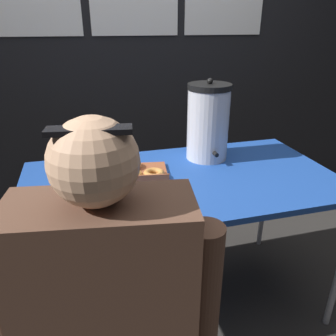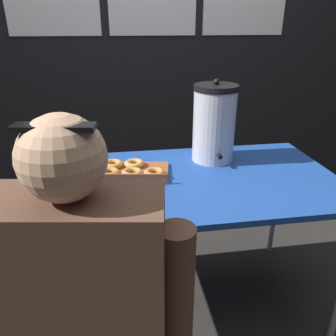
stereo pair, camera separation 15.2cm
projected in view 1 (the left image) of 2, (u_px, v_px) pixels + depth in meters
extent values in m
plane|color=#2D2B28|center=(179.00, 299.00, 1.88)|extent=(12.00, 12.00, 0.00)
cube|color=black|center=(135.00, 56.00, 2.41)|extent=(6.00, 0.10, 2.46)
cube|color=#1E479E|center=(182.00, 181.00, 1.57)|extent=(1.50, 0.80, 0.03)
cylinder|color=#ADADB2|center=(31.00, 332.00, 1.25)|extent=(0.03, 0.03, 0.74)
cylinder|color=#ADADB2|center=(45.00, 229.00, 1.87)|extent=(0.03, 0.03, 0.74)
cylinder|color=#ADADB2|center=(265.00, 198.00, 2.20)|extent=(0.03, 0.03, 0.74)
cube|color=brown|center=(132.00, 174.00, 1.58)|extent=(0.37, 0.29, 0.02)
cube|color=brown|center=(132.00, 179.00, 1.47)|extent=(0.34, 0.06, 0.04)
torus|color=#C17F37|center=(108.00, 175.00, 1.52)|extent=(0.14, 0.14, 0.03)
torus|color=#C6843C|center=(132.00, 174.00, 1.53)|extent=(0.14, 0.14, 0.03)
torus|color=#C7853D|center=(154.00, 174.00, 1.54)|extent=(0.12, 0.12, 0.03)
torus|color=#CE8B44|center=(110.00, 167.00, 1.61)|extent=(0.11, 0.11, 0.03)
torus|color=#D4924B|center=(131.00, 165.00, 1.63)|extent=(0.12, 0.12, 0.03)
cylinder|color=silver|center=(208.00, 125.00, 1.73)|extent=(0.22, 0.22, 0.37)
cylinder|color=black|center=(210.00, 87.00, 1.65)|extent=(0.23, 0.23, 0.03)
sphere|color=black|center=(210.00, 81.00, 1.63)|extent=(0.03, 0.03, 0.03)
cylinder|color=black|center=(215.00, 153.00, 1.67)|extent=(0.02, 0.05, 0.02)
cube|color=#2D334C|center=(97.00, 204.00, 1.33)|extent=(0.12, 0.15, 0.01)
cube|color=#2D333D|center=(97.00, 203.00, 1.33)|extent=(0.10, 0.13, 0.00)
cube|color=brown|center=(107.00, 297.00, 0.89)|extent=(0.50, 0.28, 0.59)
sphere|color=tan|center=(94.00, 162.00, 0.73)|extent=(0.21, 0.21, 0.21)
cube|color=black|center=(89.00, 130.00, 0.67)|extent=(0.18, 0.07, 0.01)
cylinder|color=brown|center=(202.00, 297.00, 0.93)|extent=(0.10, 0.10, 0.47)
cylinder|color=brown|center=(8.00, 313.00, 0.88)|extent=(0.10, 0.10, 0.47)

